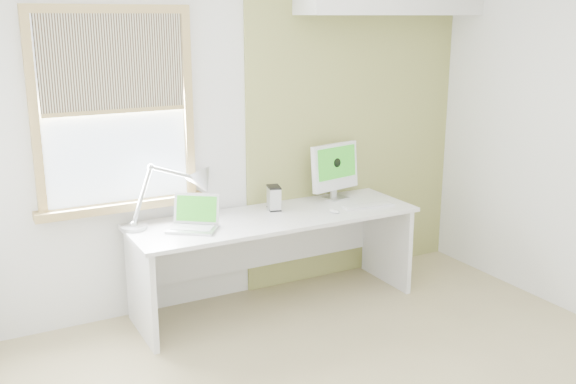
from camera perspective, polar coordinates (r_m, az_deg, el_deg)
room at (r=3.64m, az=7.81°, el=0.81°), size 4.04×3.54×2.64m
accent_wall at (r=5.60m, az=5.73°, el=5.82°), size 2.00×0.02×2.60m
window at (r=4.74m, az=-14.71°, el=6.74°), size 1.20×0.14×1.42m
desk at (r=5.08m, az=-1.45°, el=-3.98°), size 2.20×0.70×0.73m
desk_lamp at (r=4.88m, az=-8.48°, el=0.35°), size 0.81×0.33×0.45m
laptop at (r=4.71m, az=-8.10°, el=-2.43°), size 0.43×0.41×0.23m
phone_dock at (r=5.10m, az=-1.45°, el=-1.16°), size 0.08×0.08×0.13m
external_drive at (r=5.10m, az=-1.23°, el=-0.51°), size 0.12×0.16×0.19m
imac at (r=5.39m, az=4.06°, el=2.09°), size 0.47×0.20×0.46m
keyboard at (r=5.23m, az=6.94°, el=-1.19°), size 0.42×0.16×0.02m
mouse at (r=5.04m, az=4.05°, el=-1.68°), size 0.08×0.11×0.03m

